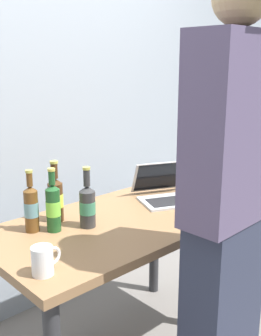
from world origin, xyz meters
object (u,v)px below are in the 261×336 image
(beer_bottle_amber, at_px, (53,206))
(beer_bottle_brown, at_px, (87,205))
(person_figure, at_px, (227,214))
(laptop, at_px, (168,191))
(coffee_mug, at_px, (43,260))
(beer_bottle_green, at_px, (31,208))
(beer_bottle_dark, at_px, (56,198))

(beer_bottle_amber, distance_m, beer_bottle_brown, 0.16)
(person_figure, bearing_deg, laptop, 58.60)
(beer_bottle_amber, distance_m, coffee_mug, 0.40)
(beer_bottle_green, distance_m, person_figure, 0.87)
(laptop, xyz_separation_m, person_figure, (-0.40, -0.66, 0.15))
(beer_bottle_amber, relative_size, person_figure, 0.16)
(beer_bottle_green, distance_m, coffee_mug, 0.42)
(beer_bottle_dark, relative_size, coffee_mug, 2.54)
(beer_bottle_amber, height_order, person_figure, person_figure)
(beer_bottle_green, bearing_deg, beer_bottle_amber, -40.20)
(beer_bottle_amber, xyz_separation_m, beer_bottle_green, (-0.08, 0.06, -0.00))
(beer_bottle_brown, distance_m, person_figure, 0.67)
(beer_bottle_green, relative_size, coffee_mug, 2.45)
(beer_bottle_amber, bearing_deg, coffee_mug, -128.07)
(beer_bottle_brown, xyz_separation_m, coffee_mug, (-0.39, -0.25, -0.05))
(beer_bottle_dark, height_order, beer_bottle_green, beer_bottle_dark)
(laptop, distance_m, beer_bottle_amber, 0.72)
(person_figure, distance_m, coffee_mug, 0.70)
(beer_bottle_brown, height_order, coffee_mug, beer_bottle_brown)
(beer_bottle_amber, relative_size, coffee_mug, 2.51)
(laptop, relative_size, beer_bottle_green, 1.51)
(beer_bottle_amber, distance_m, beer_bottle_green, 0.10)
(beer_bottle_brown, bearing_deg, person_figure, -75.02)
(laptop, height_order, coffee_mug, laptop)
(laptop, bearing_deg, beer_bottle_dark, 166.84)
(beer_bottle_dark, relative_size, beer_bottle_green, 1.04)
(beer_bottle_green, bearing_deg, person_figure, -63.16)
(laptop, distance_m, beer_bottle_green, 0.80)
(laptop, distance_m, beer_bottle_brown, 0.58)
(person_figure, relative_size, coffee_mug, 15.60)
(beer_bottle_amber, height_order, beer_bottle_dark, beer_bottle_dark)
(laptop, xyz_separation_m, beer_bottle_green, (-0.79, 0.12, 0.07))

